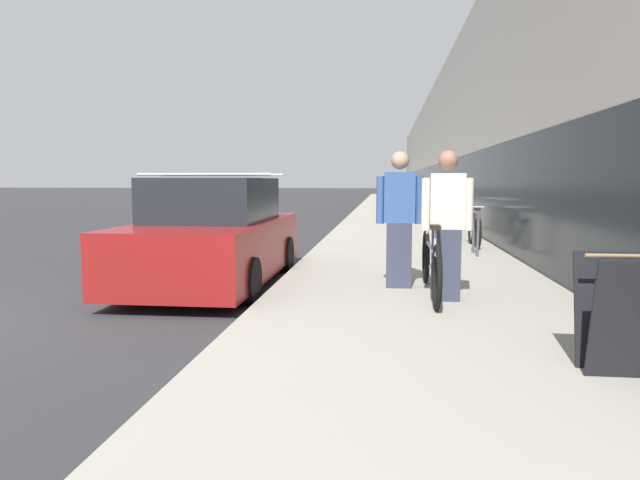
# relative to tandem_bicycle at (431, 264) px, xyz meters

# --- Properties ---
(sidewalk_slab) EXTENTS (3.92, 70.00, 0.12)m
(sidewalk_slab) POSITION_rel_tandem_bicycle_xyz_m (-0.14, 19.04, -0.45)
(sidewalk_slab) COLOR #A39E8E
(sidewalk_slab) RESTS_ON ground
(storefront_facade) EXTENTS (10.01, 70.00, 6.59)m
(storefront_facade) POSITION_rel_tandem_bicycle_xyz_m (6.86, 27.04, 2.78)
(storefront_facade) COLOR #BCB7AD
(storefront_facade) RESTS_ON ground
(tandem_bicycle) EXTENTS (0.52, 2.49, 0.93)m
(tandem_bicycle) POSITION_rel_tandem_bicycle_xyz_m (0.00, 0.00, 0.00)
(tandem_bicycle) COLOR black
(tandem_bicycle) RESTS_ON sidewalk_slab
(person_rider) EXTENTS (0.61, 0.24, 1.79)m
(person_rider) POSITION_rel_tandem_bicycle_xyz_m (0.15, -0.31, 0.50)
(person_rider) COLOR #33384C
(person_rider) RESTS_ON sidewalk_slab
(person_bystander) EXTENTS (0.62, 0.24, 1.82)m
(person_bystander) POSITION_rel_tandem_bicycle_xyz_m (-0.39, 0.48, 0.52)
(person_bystander) COLOR #33384C
(person_bystander) RESTS_ON sidewalk_slab
(bike_rack_hoop) EXTENTS (0.05, 0.60, 0.84)m
(bike_rack_hoop) POSITION_rel_tandem_bicycle_xyz_m (1.16, 4.02, 0.12)
(bike_rack_hoop) COLOR #4C4C51
(bike_rack_hoop) RESTS_ON sidewalk_slab
(cruiser_bike_nearest) EXTENTS (0.52, 1.65, 0.86)m
(cruiser_bike_nearest) POSITION_rel_tandem_bicycle_xyz_m (1.37, 5.52, -0.03)
(cruiser_bike_nearest) COLOR black
(cruiser_bike_nearest) RESTS_ON sidewalk_slab
(cruiser_bike_middle) EXTENTS (0.52, 1.75, 0.96)m
(cruiser_bike_middle) POSITION_rel_tandem_bicycle_xyz_m (1.16, 7.41, 0.01)
(cruiser_bike_middle) COLOR black
(cruiser_bike_middle) RESTS_ON sidewalk_slab
(cruiser_bike_farthest) EXTENTS (0.52, 1.87, 0.93)m
(cruiser_bike_farthest) POSITION_rel_tandem_bicycle_xyz_m (1.18, 9.46, -0.00)
(cruiser_bike_farthest) COLOR black
(cruiser_bike_farthest) RESTS_ON sidewalk_slab
(sandwich_board_sign) EXTENTS (0.56, 0.56, 0.90)m
(sandwich_board_sign) POSITION_rel_tandem_bicycle_xyz_m (1.18, -2.83, 0.06)
(sandwich_board_sign) COLOR black
(sandwich_board_sign) RESTS_ON sidewalk_slab
(parked_sedan_curbside) EXTENTS (1.91, 4.34, 1.66)m
(parked_sedan_curbside) POSITION_rel_tandem_bicycle_xyz_m (-3.10, 1.02, 0.21)
(parked_sedan_curbside) COLOR maroon
(parked_sedan_curbside) RESTS_ON ground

